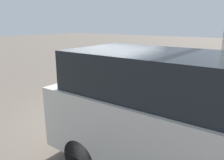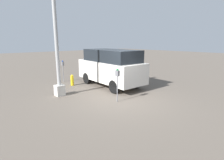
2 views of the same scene
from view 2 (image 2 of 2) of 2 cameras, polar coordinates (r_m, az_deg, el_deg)
The scene contains 6 objects.
ground_plane at distance 8.42m, azimuth 3.49°, elevation -6.44°, with size 80.00×80.00×0.00m, color #60564C.
parking_meter_near at distance 7.85m, azimuth 1.77°, elevation 0.79°, with size 0.21×0.12×1.55m.
parking_meter_far at distance 12.36m, azimuth -15.76°, elevation 4.38°, with size 0.21×0.12×1.45m.
lamp_post at distance 9.06m, azimuth -17.39°, elevation 7.20°, with size 0.44×0.44×5.60m.
parked_van at distance 10.74m, azimuth -0.43°, elevation 4.39°, with size 4.58×2.06×2.24m.
fire_hydrant at distance 11.24m, azimuth -12.89°, elevation -0.03°, with size 0.20×0.20×0.69m.
Camera 2 is at (-5.66, 5.60, 2.76)m, focal length 28.00 mm.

